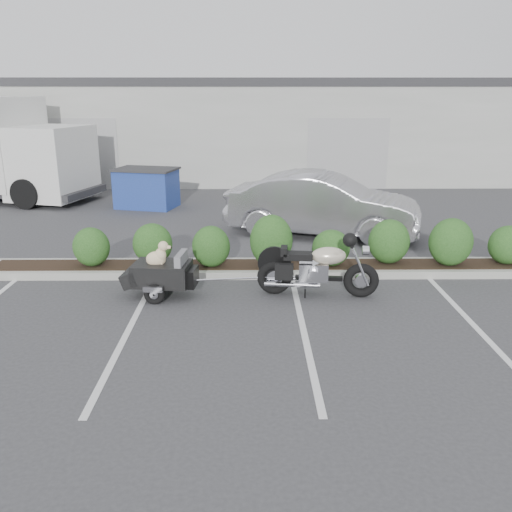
{
  "coord_description": "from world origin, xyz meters",
  "views": [
    {
      "loc": [
        0.39,
        -8.27,
        3.53
      ],
      "look_at": [
        0.48,
        0.84,
        0.75
      ],
      "focal_mm": 38.0,
      "sensor_mm": 36.0,
      "label": 1
    }
  ],
  "objects_px": {
    "motorcycle": "(317,269)",
    "dumpster": "(147,188)",
    "sedan": "(323,205)",
    "pet_trailer": "(161,273)"
  },
  "relations": [
    {
      "from": "motorcycle",
      "to": "dumpster",
      "type": "relative_size",
      "value": 1.03
    },
    {
      "from": "motorcycle",
      "to": "pet_trailer",
      "type": "bearing_deg",
      "value": -173.99
    },
    {
      "from": "dumpster",
      "to": "sedan",
      "type": "bearing_deg",
      "value": -20.7
    },
    {
      "from": "motorcycle",
      "to": "pet_trailer",
      "type": "distance_m",
      "value": 2.78
    },
    {
      "from": "motorcycle",
      "to": "sedan",
      "type": "relative_size",
      "value": 0.45
    },
    {
      "from": "pet_trailer",
      "to": "motorcycle",
      "type": "bearing_deg",
      "value": 6.01
    },
    {
      "from": "motorcycle",
      "to": "dumpster",
      "type": "xyz_separation_m",
      "value": [
        -4.46,
        7.83,
        0.12
      ]
    },
    {
      "from": "pet_trailer",
      "to": "dumpster",
      "type": "relative_size",
      "value": 0.82
    },
    {
      "from": "motorcycle",
      "to": "dumpster",
      "type": "bearing_deg",
      "value": 126.16
    },
    {
      "from": "motorcycle",
      "to": "sedan",
      "type": "height_order",
      "value": "sedan"
    }
  ]
}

